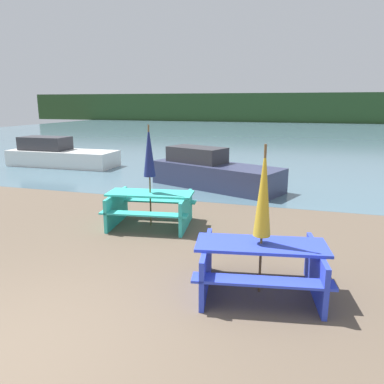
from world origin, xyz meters
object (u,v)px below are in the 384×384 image
(picnic_table_teal, at_px, (151,205))
(umbrella_gold, at_px, (263,192))
(umbrella_navy, at_px, (149,152))
(boat, at_px, (213,172))
(boat_second, at_px, (59,155))
(picnic_table_blue, at_px, (260,262))

(picnic_table_teal, height_order, umbrella_gold, umbrella_gold)
(picnic_table_teal, xyz_separation_m, umbrella_navy, (0.00, 0.00, 1.20))
(picnic_table_teal, relative_size, boat, 0.45)
(umbrella_gold, relative_size, umbrella_navy, 0.96)
(umbrella_navy, bearing_deg, picnic_table_teal, 0.00)
(picnic_table_teal, distance_m, boat_second, 9.58)
(picnic_table_teal, bearing_deg, boat_second, 137.25)
(umbrella_navy, bearing_deg, boat, 84.47)
(boat, relative_size, boat_second, 0.95)
(boat, bearing_deg, picnic_table_blue, -49.42)
(picnic_table_teal, relative_size, umbrella_navy, 0.91)
(picnic_table_teal, bearing_deg, umbrella_gold, -41.19)
(boat, bearing_deg, picnic_table_teal, -74.08)
(umbrella_navy, height_order, boat, umbrella_navy)
(umbrella_navy, bearing_deg, umbrella_gold, -41.19)
(boat_second, bearing_deg, picnic_table_blue, -42.21)
(picnic_table_teal, distance_m, boat, 4.27)
(umbrella_gold, height_order, boat, umbrella_gold)
(picnic_table_teal, height_order, boat, boat)
(umbrella_gold, distance_m, umbrella_navy, 3.60)
(boat, bearing_deg, umbrella_navy, -74.08)
(picnic_table_blue, distance_m, boat_second, 13.17)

